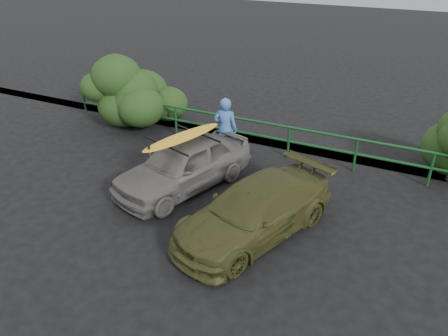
% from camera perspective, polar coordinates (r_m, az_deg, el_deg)
% --- Properties ---
extents(ground, '(80.00, 80.00, 0.00)m').
position_cam_1_polar(ground, '(10.08, -6.57, -8.93)').
color(ground, black).
extents(guardrail, '(14.00, 0.08, 1.04)m').
position_cam_1_polar(guardrail, '(13.70, 4.45, 4.16)').
color(guardrail, '#14461C').
rests_on(guardrail, ground).
extents(shrub_left, '(3.20, 2.40, 2.26)m').
position_cam_1_polar(shrub_left, '(16.05, -11.21, 9.64)').
color(shrub_left, '#233F17').
rests_on(shrub_left, ground).
extents(shrub_right, '(3.20, 2.40, 2.03)m').
position_cam_1_polar(shrub_right, '(13.19, 25.98, 2.66)').
color(shrub_right, '#233F17').
rests_on(shrub_right, ground).
extents(sedan, '(2.78, 4.36, 1.38)m').
position_cam_1_polar(sedan, '(11.62, -5.29, 0.51)').
color(sedan, '#5F5A55').
rests_on(sedan, ground).
extents(olive_vehicle, '(3.07, 4.56, 1.23)m').
position_cam_1_polar(olive_vehicle, '(9.81, 4.00, -5.57)').
color(olive_vehicle, '#3F3F1C').
rests_on(olive_vehicle, ground).
extents(man, '(0.81, 0.63, 1.96)m').
position_cam_1_polar(man, '(12.98, 0.18, 5.07)').
color(man, '#3B67B1').
rests_on(man, ground).
extents(roof_rack, '(1.92, 1.60, 0.06)m').
position_cam_1_polar(roof_rack, '(11.31, -5.45, 3.75)').
color(roof_rack, black).
rests_on(roof_rack, sedan).
extents(surfboard, '(1.27, 2.59, 0.08)m').
position_cam_1_polar(surfboard, '(11.29, -5.46, 4.05)').
color(surfboard, gold).
rests_on(surfboard, roof_rack).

